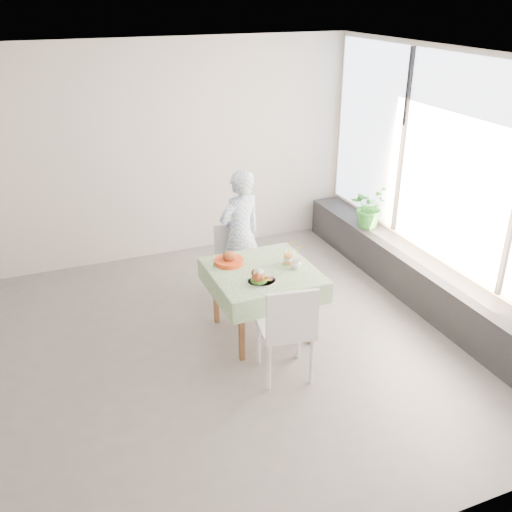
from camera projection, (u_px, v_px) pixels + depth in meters
name	position (u px, v px, depth m)	size (l,w,h in m)	color
floor	(190.00, 357.00, 5.68)	(6.00, 6.00, 0.00)	#5B5856
ceiling	(172.00, 62.00, 4.47)	(6.00, 6.00, 0.00)	white
wall_back	(129.00, 156.00, 7.17)	(6.00, 0.02, 2.80)	beige
wall_front	(310.00, 396.00, 2.98)	(6.00, 0.02, 2.80)	beige
wall_right	(454.00, 186.00, 6.10)	(0.02, 5.00, 2.80)	beige
window_pane	(455.00, 164.00, 5.98)	(0.01, 4.80, 2.18)	#D1E0F9
window_ledge	(425.00, 284.00, 6.52)	(0.40, 4.80, 0.50)	black
cafe_table	(262.00, 294.00, 5.89)	(1.05, 1.05, 0.74)	brown
chair_far	(234.00, 275.00, 6.69)	(0.46, 0.46, 0.85)	white
chair_near	(285.00, 347.00, 5.30)	(0.54, 0.54, 0.99)	white
diner	(240.00, 235.00, 6.52)	(0.56, 0.37, 1.53)	#8BA8DE
main_dish	(260.00, 278.00, 5.50)	(0.29, 0.29, 0.15)	white
juice_cup_orange	(288.00, 258.00, 5.86)	(0.10, 0.10, 0.29)	white
juice_cup_lemonade	(296.00, 263.00, 5.76)	(0.10, 0.10, 0.28)	white
second_dish	(229.00, 260.00, 5.87)	(0.31, 0.31, 0.15)	#C83D14
potted_plant	(369.00, 206.00, 7.33)	(0.50, 0.43, 0.55)	#277628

